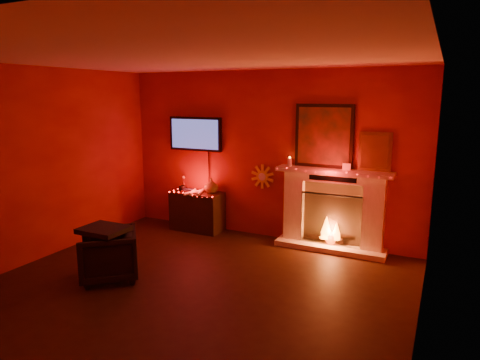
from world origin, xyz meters
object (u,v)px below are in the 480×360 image
(console_table, at_px, (198,209))
(sunburst_clock, at_px, (262,177))
(fireplace, at_px, (333,202))
(armchair, at_px, (108,255))
(tv, at_px, (195,134))

(console_table, bearing_deg, sunburst_clock, 11.07)
(fireplace, distance_m, armchair, 3.29)
(sunburst_clock, distance_m, armchair, 2.76)
(fireplace, height_order, sunburst_clock, fireplace)
(fireplace, xyz_separation_m, console_table, (-2.30, -0.13, -0.35))
(fireplace, distance_m, tv, 2.61)
(sunburst_clock, height_order, console_table, sunburst_clock)
(sunburst_clock, xyz_separation_m, console_table, (-1.11, -0.22, -0.63))
(fireplace, bearing_deg, armchair, -133.85)
(sunburst_clock, bearing_deg, tv, -178.76)
(tv, bearing_deg, sunburst_clock, 1.24)
(fireplace, relative_size, console_table, 2.36)
(console_table, relative_size, armchair, 1.32)
(fireplace, distance_m, sunburst_clock, 1.23)
(fireplace, relative_size, sunburst_clock, 5.45)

